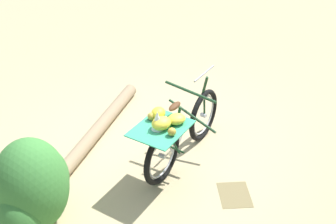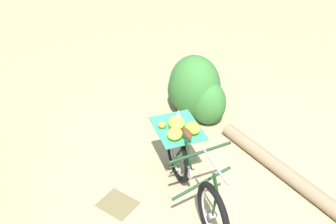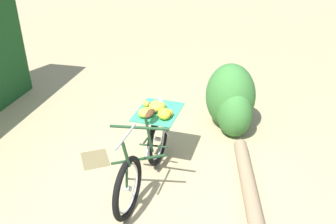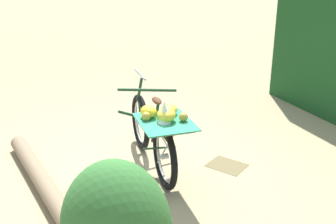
{
  "view_description": "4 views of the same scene",
  "coord_description": "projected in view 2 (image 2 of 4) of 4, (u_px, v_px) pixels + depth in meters",
  "views": [
    {
      "loc": [
        4.41,
        -0.46,
        3.5
      ],
      "look_at": [
        0.35,
        -0.17,
        0.93
      ],
      "focal_mm": 45.75,
      "sensor_mm": 36.0,
      "label": 1
    },
    {
      "loc": [
        -1.57,
        2.89,
        3.5
      ],
      "look_at": [
        0.59,
        -0.26,
        0.95
      ],
      "focal_mm": 40.31,
      "sensor_mm": 36.0,
      "label": 2
    },
    {
      "loc": [
        -3.51,
        0.95,
        3.0
      ],
      "look_at": [
        0.45,
        -0.4,
        0.74
      ],
      "focal_mm": 38.61,
      "sensor_mm": 36.0,
      "label": 3
    },
    {
      "loc": [
        2.73,
        -3.35,
        2.32
      ],
      "look_at": [
        0.46,
        -0.23,
        0.88
      ],
      "focal_mm": 42.75,
      "sensor_mm": 36.0,
      "label": 4
    }
  ],
  "objects": [
    {
      "name": "ground_plane",
      "position": [
        195.0,
        201.0,
        4.66
      ],
      "size": [
        60.0,
        60.0,
        0.0
      ],
      "primitive_type": "plane",
      "color": "tan"
    },
    {
      "name": "leaf_litter_patch",
      "position": [
        118.0,
        204.0,
        4.61
      ],
      "size": [
        0.44,
        0.36,
        0.01
      ],
      "primitive_type": "cube",
      "color": "olive",
      "rests_on": "ground_plane"
    },
    {
      "name": "fallen_log",
      "position": [
        281.0,
        170.0,
        5.0
      ],
      "size": [
        2.08,
        1.0,
        0.19
      ],
      "primitive_type": "cylinder",
      "rotation": [
        0.0,
        1.57,
        -0.39
      ],
      "color": "#937A5B",
      "rests_on": "ground_plane"
    },
    {
      "name": "shrub_cluster",
      "position": [
        195.0,
        91.0,
        5.98
      ],
      "size": [
        1.1,
        0.76,
        1.05
      ],
      "color": "#387533",
      "rests_on": "ground_plane"
    },
    {
      "name": "bicycle",
      "position": [
        190.0,
        167.0,
        4.44
      ],
      "size": [
        1.62,
        1.29,
        1.03
      ],
      "rotation": [
        0.0,
        0.0,
        2.52
      ],
      "color": "black",
      "rests_on": "ground_plane"
    }
  ]
}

